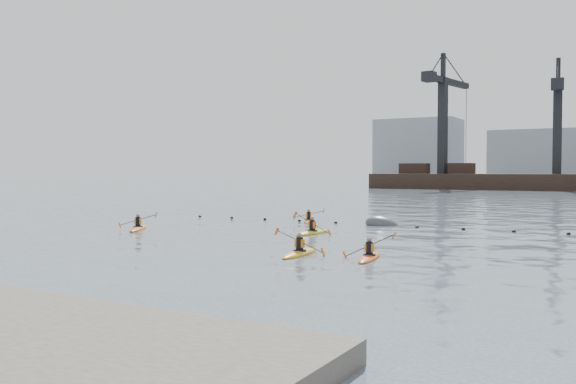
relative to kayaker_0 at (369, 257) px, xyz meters
name	(u,v)px	position (x,y,z in m)	size (l,w,h in m)	color
ground	(184,279)	(-3.69, -7.58, -0.10)	(400.00, 400.00, 0.00)	#33434B
float_line	(396,226)	(-4.19, 14.96, -0.07)	(33.24, 0.73, 0.24)	black
barge_pier	(555,180)	(-3.91, 102.42, 1.79)	(72.00, 19.30, 29.50)	black
kayaker_0	(369,257)	(0.00, 0.00, 0.00)	(2.28, 3.34, 1.31)	#D65414
kayaker_1	(300,252)	(-3.16, -0.33, 0.01)	(2.40, 3.52, 1.32)	gold
kayaker_2	(138,228)	(-17.53, 4.64, 0.01)	(2.45, 3.42, 1.25)	#CC5913
kayaker_3	(312,232)	(-6.81, 7.84, 0.01)	(2.53, 3.65, 1.45)	gold
kayaker_5	(309,221)	(-10.75, 14.81, 0.00)	(2.37, 3.24, 1.14)	orange
mooring_buoy	(383,225)	(-5.28, 15.24, -0.10)	(2.35, 1.39, 1.18)	#393B3E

